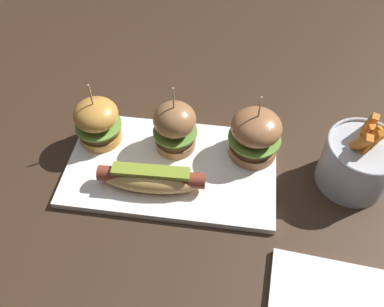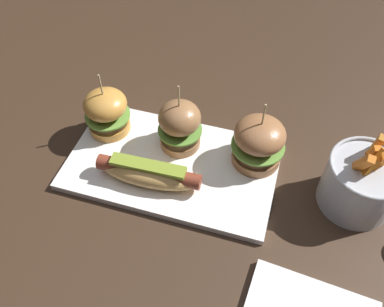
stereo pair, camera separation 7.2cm
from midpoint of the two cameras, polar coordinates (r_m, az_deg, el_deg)
The scene contains 7 objects.
ground_plane at distance 0.76m, azimuth -5.58°, elevation -2.45°, with size 3.00×3.00×0.00m, color #382619.
platter_main at distance 0.76m, azimuth -5.62°, elevation -2.13°, with size 0.39×0.23×0.01m, color white.
hot_dog at distance 0.71m, azimuth -8.66°, elevation -3.67°, with size 0.19×0.06×0.05m.
slider_left at distance 0.79m, azimuth -15.84°, elevation 4.26°, with size 0.09×0.09×0.14m.
slider_center at distance 0.75m, azimuth -5.15°, elevation 3.64°, with size 0.08×0.08×0.15m.
slider_right at distance 0.74m, azimuth 6.23°, elevation 2.52°, with size 0.10×0.10×0.14m.
fries_bucket at distance 0.75m, azimuth 20.05°, elevation -1.31°, with size 0.13×0.13×0.14m.
Camera 1 is at (0.10, -0.45, 0.60)m, focal length 37.50 mm.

